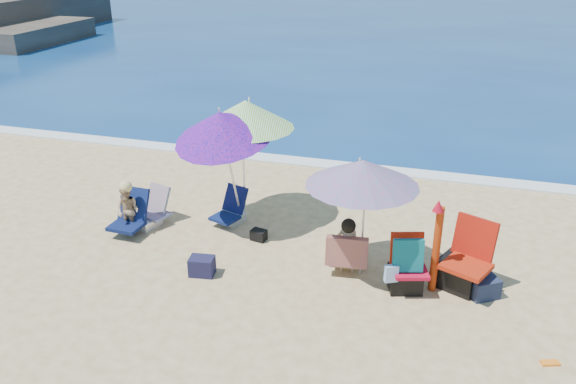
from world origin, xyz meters
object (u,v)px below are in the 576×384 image
(umbrella_turquoise, at_px, (363,173))
(umbrella_blue, at_px, (222,125))
(umbrella_striped, at_px, (246,114))
(furled_umbrella, at_px, (437,241))
(camp_chair_right, at_px, (406,271))
(person_left, at_px, (128,210))
(person_center, at_px, (347,247))
(chair_navy, at_px, (230,213))
(chair_rainbow, at_px, (150,215))
(camp_chair_left, at_px, (462,268))

(umbrella_turquoise, distance_m, umbrella_blue, 2.71)
(umbrella_striped, bearing_deg, furled_umbrella, -23.82)
(camp_chair_right, xyz_separation_m, person_left, (-4.84, 0.43, 0.13))
(umbrella_blue, height_order, person_center, umbrella_blue)
(chair_navy, height_order, chair_rainbow, chair_rainbow)
(umbrella_turquoise, xyz_separation_m, person_left, (-4.09, 0.18, -1.24))
(chair_navy, bearing_deg, furled_umbrella, -18.80)
(umbrella_blue, bearing_deg, person_center, -20.68)
(furled_umbrella, distance_m, person_center, 1.36)
(umbrella_blue, bearing_deg, umbrella_turquoise, -18.93)
(furled_umbrella, relative_size, camp_chair_right, 1.66)
(umbrella_turquoise, bearing_deg, camp_chair_left, 2.80)
(umbrella_striped, distance_m, furled_umbrella, 3.94)
(camp_chair_left, bearing_deg, chair_navy, 165.80)
(person_left, bearing_deg, person_center, -2.97)
(camp_chair_right, bearing_deg, camp_chair_left, 22.34)
(camp_chair_left, bearing_deg, person_center, -176.65)
(camp_chair_left, bearing_deg, umbrella_striped, 161.35)
(camp_chair_left, bearing_deg, chair_rainbow, 174.32)
(furled_umbrella, xyz_separation_m, chair_rainbow, (-5.08, 0.77, -0.65))
(chair_rainbow, distance_m, person_center, 3.84)
(umbrella_blue, height_order, camp_chair_right, umbrella_blue)
(person_center, xyz_separation_m, person_left, (-3.92, 0.20, -0.00))
(umbrella_striped, bearing_deg, person_left, -146.05)
(chair_navy, distance_m, camp_chair_left, 4.24)
(chair_rainbow, height_order, camp_chair_right, camp_chair_right)
(person_center, bearing_deg, umbrella_blue, 159.32)
(umbrella_turquoise, height_order, chair_navy, umbrella_turquoise)
(chair_navy, xyz_separation_m, camp_chair_left, (4.11, -1.04, 0.15))
(umbrella_turquoise, xyz_separation_m, camp_chair_left, (1.55, 0.08, -1.37))
(chair_navy, bearing_deg, person_left, -148.35)
(camp_chair_right, bearing_deg, furled_umbrella, 15.53)
(furled_umbrella, relative_size, person_left, 1.51)
(camp_chair_left, bearing_deg, furled_umbrella, -151.78)
(chair_rainbow, relative_size, person_left, 0.78)
(person_center, bearing_deg, umbrella_turquoise, 8.41)
(camp_chair_right, distance_m, person_left, 4.86)
(umbrella_striped, bearing_deg, umbrella_turquoise, -30.83)
(chair_navy, distance_m, camp_chair_right, 3.59)
(chair_navy, relative_size, person_center, 0.84)
(umbrella_turquoise, xyz_separation_m, camp_chair_right, (0.75, -0.25, -1.37))
(camp_chair_right, bearing_deg, umbrella_blue, 161.17)
(umbrella_striped, relative_size, chair_rainbow, 2.95)
(camp_chair_right, bearing_deg, umbrella_turquoise, 161.50)
(umbrella_blue, relative_size, chair_rainbow, 3.03)
(chair_navy, bearing_deg, umbrella_turquoise, -23.53)
(chair_rainbow, relative_size, person_center, 0.82)
(umbrella_striped, distance_m, camp_chair_right, 3.84)
(chair_rainbow, bearing_deg, camp_chair_right, -10.55)
(umbrella_striped, height_order, camp_chair_left, umbrella_striped)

